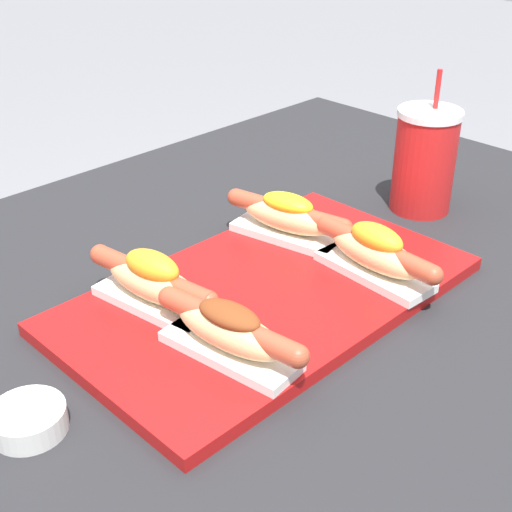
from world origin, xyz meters
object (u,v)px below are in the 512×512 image
Objects in this scene: hot_dog_2 at (151,281)px; hot_dog_3 at (288,217)px; serving_tray at (267,294)px; sauce_bowl at (28,419)px; hot_dog_1 at (375,253)px; hot_dog_0 at (230,331)px; drink_cup at (425,160)px.

hot_dog_2 reaches higher than hot_dog_3.
serving_tray is 2.61× the size of hot_dog_2.
hot_dog_2 is 2.67× the size of sauce_bowl.
hot_dog_1 is at bearing -9.49° from sauce_bowl.
hot_dog_0 is at bearing -18.35° from sauce_bowl.
hot_dog_2 reaches higher than serving_tray.
hot_dog_2 is at bearing 18.71° from sauce_bowl.
drink_cup is (0.25, 0.09, 0.03)m from hot_dog_1.
hot_dog_3 is (0.25, 0.15, 0.00)m from hot_dog_0.
serving_tray is 6.96× the size of sauce_bowl.
hot_dog_3 is at bearing 90.92° from hot_dog_1.
hot_dog_3 is at bearing 30.38° from hot_dog_0.
hot_dog_1 is 0.47m from sauce_bowl.
hot_dog_0 reaches higher than serving_tray.
drink_cup reaches higher than hot_dog_0.
sauce_bowl is at bearing 179.91° from serving_tray.
sauce_bowl is at bearing 161.65° from hot_dog_0.
sauce_bowl is 0.34× the size of drink_cup.
sauce_bowl is (-0.21, 0.07, -0.04)m from hot_dog_0.
drink_cup reaches higher than hot_dog_1.
hot_dog_3 reaches higher than sauce_bowl.
serving_tray is at bearing -147.38° from hot_dog_3.
hot_dog_3 is 0.47m from sauce_bowl.
hot_dog_2 reaches higher than hot_dog_0.
drink_cup is (0.37, 0.02, 0.07)m from serving_tray.
hot_dog_0 is (-0.13, -0.07, 0.04)m from serving_tray.
hot_dog_1 is 0.92× the size of drink_cup.
serving_tray is 0.15m from hot_dog_1.
hot_dog_0 is 0.14m from hot_dog_2.
hot_dog_1 is at bearing -1.73° from hot_dog_0.
hot_dog_3 is at bearing 9.48° from sauce_bowl.
hot_dog_2 is at bearing 150.27° from serving_tray.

